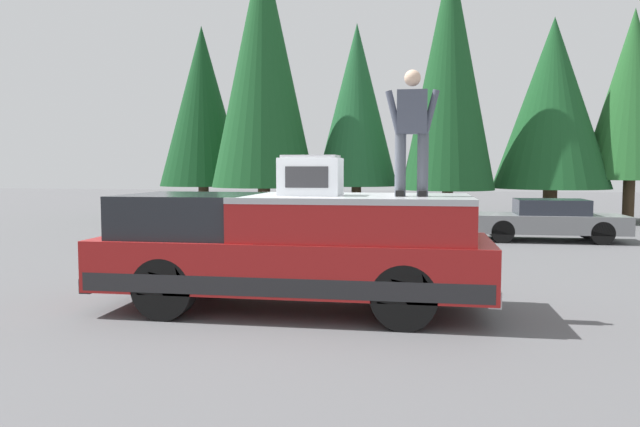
{
  "coord_description": "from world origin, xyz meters",
  "views": [
    {
      "loc": [
        -8.43,
        -1.93,
        2.04
      ],
      "look_at": [
        0.47,
        -0.45,
        1.35
      ],
      "focal_mm": 33.88,
      "sensor_mm": 36.0,
      "label": 1
    }
  ],
  "objects_px": {
    "pickup_truck": "(294,249)",
    "parked_car_grey": "(547,220)",
    "compressor_unit": "(311,176)",
    "person_on_truck_bed": "(412,129)"
  },
  "relations": [
    {
      "from": "compressor_unit",
      "to": "parked_car_grey",
      "type": "distance_m",
      "value": 10.63
    },
    {
      "from": "pickup_truck",
      "to": "parked_car_grey",
      "type": "relative_size",
      "value": 1.35
    },
    {
      "from": "compressor_unit",
      "to": "pickup_truck",
      "type": "bearing_deg",
      "value": 67.52
    },
    {
      "from": "pickup_truck",
      "to": "compressor_unit",
      "type": "xyz_separation_m",
      "value": [
        -0.11,
        -0.27,
        1.05
      ]
    },
    {
      "from": "person_on_truck_bed",
      "to": "parked_car_grey",
      "type": "xyz_separation_m",
      "value": [
        9.31,
        -3.63,
        -1.97
      ]
    },
    {
      "from": "compressor_unit",
      "to": "person_on_truck_bed",
      "type": "relative_size",
      "value": 0.5
    },
    {
      "from": "pickup_truck",
      "to": "compressor_unit",
      "type": "distance_m",
      "value": 1.09
    },
    {
      "from": "pickup_truck",
      "to": "person_on_truck_bed",
      "type": "height_order",
      "value": "person_on_truck_bed"
    },
    {
      "from": "pickup_truck",
      "to": "compressor_unit",
      "type": "bearing_deg",
      "value": -112.48
    },
    {
      "from": "compressor_unit",
      "to": "parked_car_grey",
      "type": "xyz_separation_m",
      "value": [
        9.28,
        -5.02,
        -1.35
      ]
    }
  ]
}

